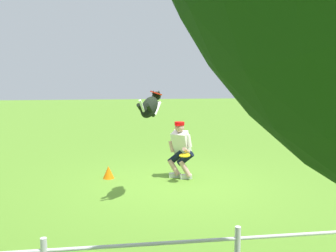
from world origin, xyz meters
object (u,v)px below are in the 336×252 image
object	(u,v)px
person	(181,148)
training_cone	(108,172)
frisbee_flying	(156,93)
frisbee_held	(185,155)
dog	(150,106)

from	to	relation	value
person	training_cone	distance (m)	1.73
person	frisbee_flying	distance (m)	1.86
frisbee_flying	frisbee_held	xyz separation A→B (m)	(-0.69, -0.77, -1.38)
frisbee_held	training_cone	distance (m)	1.81
frisbee_held	dog	bearing A→B (deg)	49.53
dog	training_cone	world-z (taller)	dog
frisbee_held	person	bearing A→B (deg)	-86.26
person	frisbee_held	size ratio (longest dim) A/B	5.43
person	frisbee_flying	world-z (taller)	frisbee_flying
person	dog	distance (m)	1.89
training_cone	person	bearing A→B (deg)	173.12
person	dog	xyz separation A→B (m)	(0.80, 1.35, 1.06)
person	dog	bearing A→B (deg)	4.05
training_cone	frisbee_held	bearing A→B (deg)	160.57
person	frisbee_held	world-z (taller)	person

